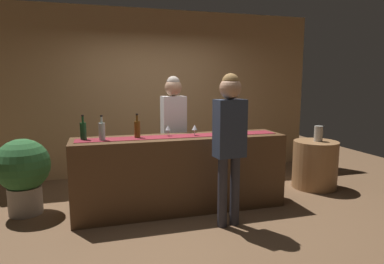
% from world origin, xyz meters
% --- Properties ---
extents(ground_plane, '(10.00, 10.00, 0.00)m').
position_xyz_m(ground_plane, '(0.00, 0.00, 0.00)').
color(ground_plane, brown).
extents(back_wall, '(6.00, 0.12, 2.90)m').
position_xyz_m(back_wall, '(0.00, 1.90, 1.45)').
color(back_wall, tan).
rests_on(back_wall, ground).
extents(bar_counter, '(2.71, 0.60, 0.97)m').
position_xyz_m(bar_counter, '(0.00, 0.00, 0.48)').
color(bar_counter, '#543821').
rests_on(bar_counter, ground).
extents(counter_runner_cloth, '(2.57, 0.28, 0.01)m').
position_xyz_m(counter_runner_cloth, '(0.00, 0.00, 0.97)').
color(counter_runner_cloth, maroon).
rests_on(counter_runner_cloth, bar_counter).
extents(wine_bottle_green, '(0.07, 0.07, 0.30)m').
position_xyz_m(wine_bottle_green, '(-1.18, 0.06, 1.08)').
color(wine_bottle_green, '#194723').
rests_on(wine_bottle_green, bar_counter).
extents(wine_bottle_amber, '(0.07, 0.07, 0.30)m').
position_xyz_m(wine_bottle_amber, '(-0.54, 0.03, 1.08)').
color(wine_bottle_amber, brown).
rests_on(wine_bottle_amber, bar_counter).
extents(wine_bottle_clear, '(0.07, 0.07, 0.30)m').
position_xyz_m(wine_bottle_clear, '(-0.97, -0.03, 1.08)').
color(wine_bottle_clear, '#B2C6C1').
rests_on(wine_bottle_clear, bar_counter).
extents(wine_glass_near_customer, '(0.07, 0.07, 0.14)m').
position_xyz_m(wine_glass_near_customer, '(0.19, -0.01, 1.07)').
color(wine_glass_near_customer, silver).
rests_on(wine_glass_near_customer, bar_counter).
extents(wine_glass_mid_counter, '(0.07, 0.07, 0.14)m').
position_xyz_m(wine_glass_mid_counter, '(-0.15, 0.06, 1.07)').
color(wine_glass_mid_counter, silver).
rests_on(wine_glass_mid_counter, bar_counter).
extents(wine_glass_far_end, '(0.07, 0.07, 0.14)m').
position_xyz_m(wine_glass_far_end, '(0.72, 0.01, 1.07)').
color(wine_glass_far_end, silver).
rests_on(wine_glass_far_end, bar_counter).
extents(bartender, '(0.35, 0.24, 1.74)m').
position_xyz_m(bartender, '(0.04, 0.58, 1.08)').
color(bartender, '#26262B').
rests_on(bartender, ground).
extents(customer_sipping, '(0.36, 0.25, 1.75)m').
position_xyz_m(customer_sipping, '(0.41, -0.65, 1.09)').
color(customer_sipping, '#33333D').
rests_on(customer_sipping, ground).
extents(round_side_table, '(0.68, 0.68, 0.74)m').
position_xyz_m(round_side_table, '(2.25, 0.29, 0.37)').
color(round_side_table, '#996B42').
rests_on(round_side_table, ground).
extents(vase_on_side_table, '(0.13, 0.13, 0.24)m').
position_xyz_m(vase_on_side_table, '(2.28, 0.28, 0.86)').
color(vase_on_side_table, '#A8A399').
rests_on(vase_on_side_table, round_side_table).
extents(potted_plant_tall, '(0.66, 0.66, 0.96)m').
position_xyz_m(potted_plant_tall, '(-1.93, 0.39, 0.56)').
color(potted_plant_tall, '#9E9389').
rests_on(potted_plant_tall, ground).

